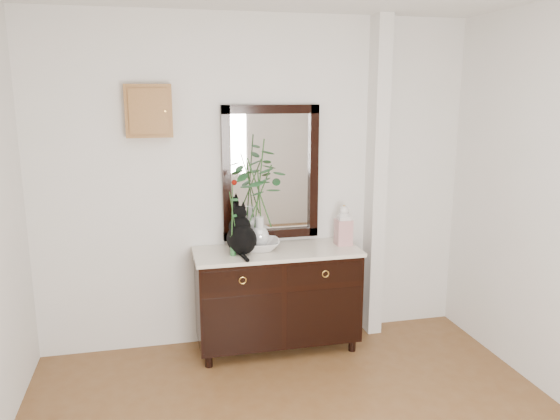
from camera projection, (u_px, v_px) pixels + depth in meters
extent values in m
cube|color=silver|center=(259.00, 184.00, 4.48)|extent=(3.60, 0.04, 2.70)
cube|color=silver|center=(376.00, 181.00, 4.63)|extent=(0.12, 0.20, 2.70)
cube|color=black|center=(277.00, 296.00, 4.46)|extent=(1.30, 0.50, 0.82)
cube|color=silver|center=(277.00, 252.00, 4.38)|extent=(1.33, 0.52, 0.03)
cube|color=black|center=(271.00, 173.00, 4.47)|extent=(0.80, 0.06, 1.10)
cube|color=white|center=(270.00, 173.00, 4.48)|extent=(0.66, 0.01, 0.96)
cube|color=brown|center=(149.00, 111.00, 4.13)|extent=(0.35, 0.10, 0.40)
imported|color=white|center=(260.00, 245.00, 4.37)|extent=(0.37, 0.37, 0.08)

